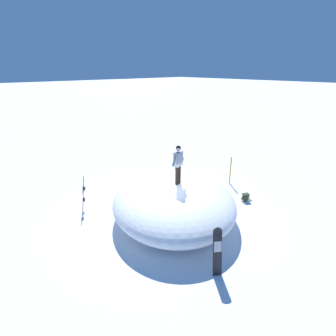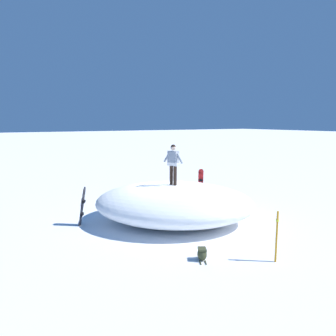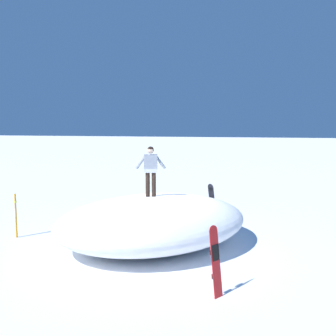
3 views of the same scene
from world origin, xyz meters
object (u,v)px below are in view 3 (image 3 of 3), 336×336
(snowboarder_standing, at_px, (151,167))
(trail_marker_pole, at_px, (16,214))
(snowboard_primary_upright, at_px, (215,260))
(snowboard_secondary_upright, at_px, (212,202))
(backpack_near, at_px, (74,222))

(snowboarder_standing, xyz_separation_m, trail_marker_pole, (-0.68, 4.72, -1.73))
(snowboard_primary_upright, bearing_deg, snowboarder_standing, 38.32)
(snowboard_secondary_upright, height_order, backpack_near, snowboard_secondary_upright)
(backpack_near, relative_size, trail_marker_pole, 0.37)
(snowboarder_standing, xyz_separation_m, snowboard_secondary_upright, (3.31, -1.50, -1.74))
(snowboard_primary_upright, height_order, snowboard_secondary_upright, snowboard_primary_upright)
(snowboarder_standing, height_order, snowboard_secondary_upright, snowboarder_standing)
(backpack_near, distance_m, trail_marker_pole, 2.27)
(snowboard_primary_upright, bearing_deg, snowboard_secondary_upright, 9.79)
(snowboarder_standing, bearing_deg, snowboard_primary_upright, -141.68)
(snowboard_secondary_upright, bearing_deg, trail_marker_pole, 122.63)
(trail_marker_pole, bearing_deg, snowboarder_standing, -81.83)
(snowboarder_standing, relative_size, backpack_near, 2.86)
(snowboard_secondary_upright, height_order, trail_marker_pole, snowboard_secondary_upright)
(snowboarder_standing, distance_m, backpack_near, 4.38)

